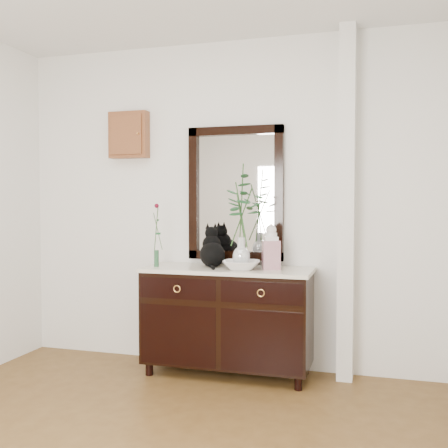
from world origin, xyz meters
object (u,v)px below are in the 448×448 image
(sideboard, at_px, (228,315))
(ginger_jar, at_px, (271,246))
(cat, at_px, (212,246))
(lotus_bowl, at_px, (241,265))

(sideboard, bearing_deg, ginger_jar, 3.11)
(cat, distance_m, lotus_bowl, 0.32)
(sideboard, distance_m, ginger_jar, 0.65)
(sideboard, xyz_separation_m, lotus_bowl, (0.13, -0.08, 0.41))
(lotus_bowl, distance_m, ginger_jar, 0.27)
(sideboard, height_order, ginger_jar, ginger_jar)
(lotus_bowl, xyz_separation_m, ginger_jar, (0.21, 0.09, 0.14))
(lotus_bowl, bearing_deg, cat, 155.69)
(cat, xyz_separation_m, ginger_jar, (0.48, -0.03, 0.01))
(sideboard, distance_m, lotus_bowl, 0.44)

